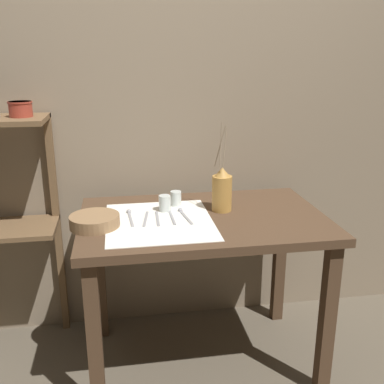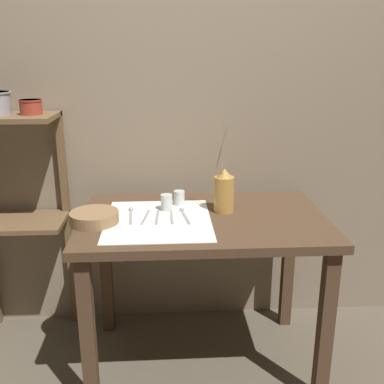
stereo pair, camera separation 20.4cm
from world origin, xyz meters
TOP-DOWN VIEW (x-y plane):
  - ground_plane at (0.00, 0.00)m, footprint 12.00×12.00m
  - stone_wall_back at (0.00, 0.48)m, footprint 7.00×0.06m
  - wooden_table at (0.00, 0.00)m, footprint 1.14×0.74m
  - wooden_shelf_unit at (-0.94, 0.32)m, footprint 0.48×0.31m
  - linen_cloth at (-0.21, -0.04)m, footprint 0.48×0.54m
  - pitcher_with_flowers at (0.10, 0.06)m, footprint 0.10×0.10m
  - wooden_bowl at (-0.49, -0.06)m, footprint 0.22×0.22m
  - glass_tumbler_near at (-0.17, 0.09)m, footprint 0.06×0.06m
  - glass_tumbler_far at (-0.11, 0.16)m, footprint 0.05×0.05m
  - spoon_inner at (-0.34, 0.06)m, footprint 0.03×0.20m
  - knife_center at (-0.27, -0.01)m, footprint 0.04×0.19m
  - fork_inner at (-0.21, -0.01)m, footprint 0.02×0.19m
  - fork_outer at (-0.15, -0.01)m, footprint 0.01×0.19m
  - spoon_outer at (-0.09, 0.04)m, footprint 0.05×0.20m
  - metal_pot_small at (-0.81, 0.27)m, footprint 0.11×0.11m

SIDE VIEW (x-z plane):
  - ground_plane at x=0.00m, z-range 0.00..0.00m
  - wooden_table at x=0.00m, z-range 0.28..1.07m
  - linen_cloth at x=-0.21m, z-range 0.79..0.79m
  - knife_center at x=-0.27m, z-range 0.79..0.80m
  - fork_inner at x=-0.21m, z-range 0.79..0.80m
  - fork_outer at x=-0.15m, z-range 0.79..0.80m
  - spoon_inner at x=-0.34m, z-range 0.78..0.81m
  - spoon_outer at x=-0.09m, z-range 0.78..0.81m
  - wooden_bowl at x=-0.49m, z-range 0.79..0.84m
  - glass_tumbler_far at x=-0.11m, z-range 0.79..0.87m
  - glass_tumbler_near at x=-0.17m, z-range 0.79..0.87m
  - wooden_shelf_unit at x=-0.94m, z-range 0.23..1.46m
  - pitcher_with_flowers at x=0.10m, z-range 0.68..1.10m
  - stone_wall_back at x=0.00m, z-range 0.00..2.40m
  - metal_pot_small at x=-0.81m, z-range 1.23..1.31m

